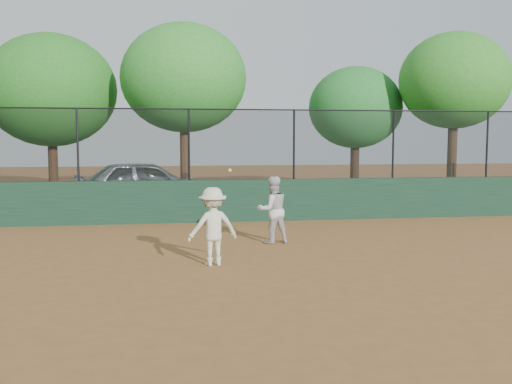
{
  "coord_description": "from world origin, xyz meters",
  "views": [
    {
      "loc": [
        -1.12,
        -10.04,
        2.36
      ],
      "look_at": [
        0.8,
        2.2,
        1.2
      ],
      "focal_mm": 40.0,
      "sensor_mm": 36.0,
      "label": 1
    }
  ],
  "objects": [
    {
      "name": "grass_strip",
      "position": [
        0.0,
        12.0,
        0.0
      ],
      "size": [
        36.0,
        12.0,
        0.01
      ],
      "primitive_type": "cube",
      "color": "#254A17",
      "rests_on": "ground"
    },
    {
      "name": "tree_1",
      "position": [
        -5.44,
        12.79,
        4.18
      ],
      "size": [
        4.95,
        4.5,
        6.33
      ],
      "color": "#432917",
      "rests_on": "ground"
    },
    {
      "name": "back_wall",
      "position": [
        0.0,
        6.0,
        0.6
      ],
      "size": [
        26.0,
        0.2,
        1.2
      ],
      "primitive_type": "cube",
      "color": "#1B3B27",
      "rests_on": "ground"
    },
    {
      "name": "parked_car",
      "position": [
        -1.84,
        9.63,
        0.83
      ],
      "size": [
        5.11,
        2.78,
        1.65
      ],
      "primitive_type": "imported",
      "rotation": [
        0.0,
        0.0,
        1.75
      ],
      "color": "#AAAEB4",
      "rests_on": "ground"
    },
    {
      "name": "tree_4",
      "position": [
        9.7,
        10.4,
        4.53
      ],
      "size": [
        4.21,
        3.83,
        6.37
      ],
      "color": "#452D18",
      "rests_on": "ground"
    },
    {
      "name": "tree_3",
      "position": [
        6.51,
        12.43,
        3.6
      ],
      "size": [
        3.83,
        3.48,
        5.27
      ],
      "color": "#372212",
      "rests_on": "ground"
    },
    {
      "name": "fence_assembly",
      "position": [
        -0.03,
        6.0,
        2.24
      ],
      "size": [
        26.0,
        0.06,
        2.0
      ],
      "color": "black",
      "rests_on": "back_wall"
    },
    {
      "name": "player_second",
      "position": [
        1.23,
        2.54,
        0.76
      ],
      "size": [
        0.85,
        0.73,
        1.52
      ],
      "primitive_type": "imported",
      "rotation": [
        0.0,
        0.0,
        3.37
      ],
      "color": "silver",
      "rests_on": "ground"
    },
    {
      "name": "tree_2",
      "position": [
        -0.46,
        11.18,
        4.55
      ],
      "size": [
        4.6,
        4.18,
        6.55
      ],
      "color": "#4D331B",
      "rests_on": "ground"
    },
    {
      "name": "player_main",
      "position": [
        -0.29,
        0.47,
        0.73
      ],
      "size": [
        1.05,
        0.75,
        1.82
      ],
      "color": "beige",
      "rests_on": "ground"
    },
    {
      "name": "ground",
      "position": [
        0.0,
        0.0,
        0.0
      ],
      "size": [
        80.0,
        80.0,
        0.0
      ],
      "primitive_type": "plane",
      "color": "brown",
      "rests_on": "ground"
    }
  ]
}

